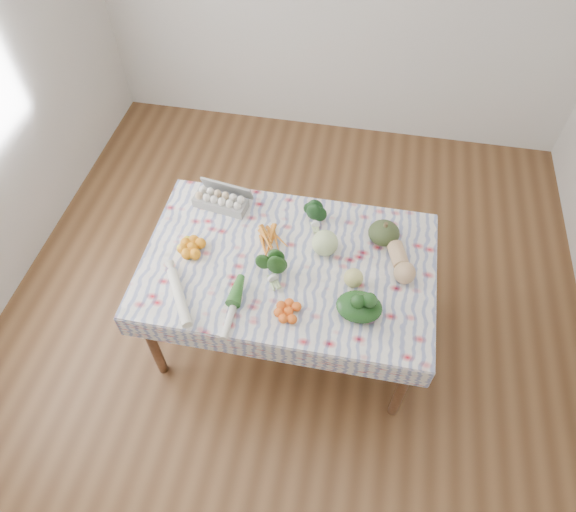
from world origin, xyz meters
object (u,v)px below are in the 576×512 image
object	(u,v)px
dining_table	(288,271)
butternut_squash	(401,262)
egg_carton	(220,201)
grapefruit	(353,278)
cabbage	(325,243)
kabocha_squash	(384,233)

from	to	relation	value
dining_table	butternut_squash	bearing A→B (deg)	6.77
egg_carton	grapefruit	distance (m)	0.97
grapefruit	butternut_squash	bearing A→B (deg)	31.48
cabbage	egg_carton	bearing A→B (deg)	161.13
egg_carton	grapefruit	bearing A→B (deg)	-17.29
kabocha_squash	egg_carton	bearing A→B (deg)	175.43
dining_table	kabocha_squash	size ratio (longest dim) A/B	8.77
egg_carton	kabocha_squash	bearing A→B (deg)	4.45
cabbage	grapefruit	size ratio (longest dim) A/B	1.41
dining_table	egg_carton	world-z (taller)	egg_carton
dining_table	cabbage	size ratio (longest dim) A/B	10.57
kabocha_squash	grapefruit	size ratio (longest dim) A/B	1.70
dining_table	egg_carton	size ratio (longest dim) A/B	4.82
cabbage	butternut_squash	size ratio (longest dim) A/B	0.58
dining_table	kabocha_squash	world-z (taller)	kabocha_squash
kabocha_squash	butternut_squash	bearing A→B (deg)	-60.48
dining_table	cabbage	world-z (taller)	cabbage
kabocha_squash	grapefruit	distance (m)	0.37
dining_table	egg_carton	xyz separation A→B (m)	(-0.49, 0.35, 0.13)
egg_carton	cabbage	size ratio (longest dim) A/B	2.19
cabbage	butternut_squash	xyz separation A→B (m)	(0.43, -0.04, -0.02)
kabocha_squash	cabbage	distance (m)	0.36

